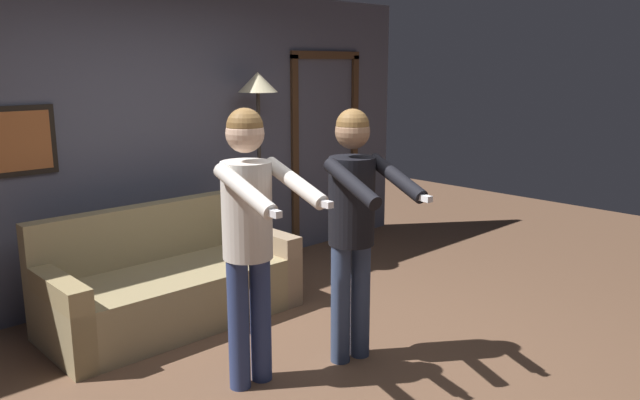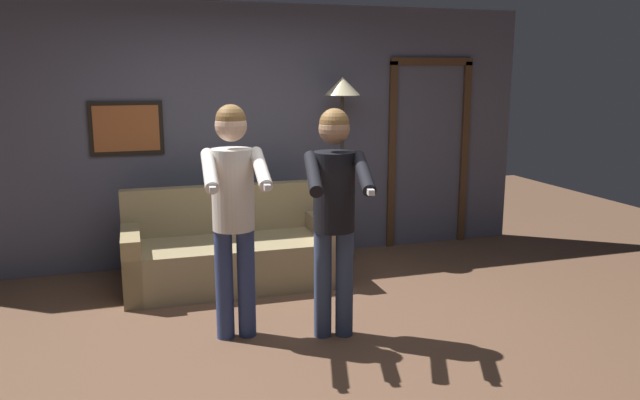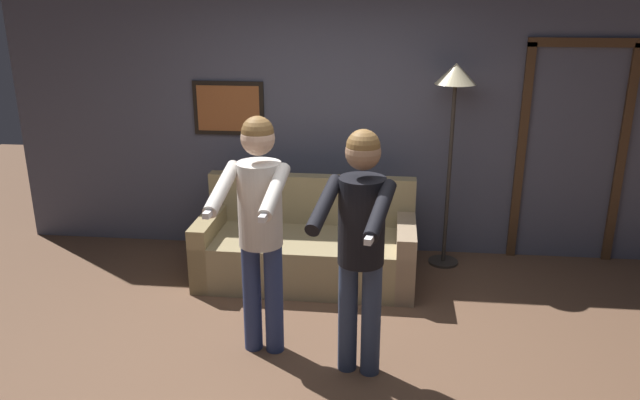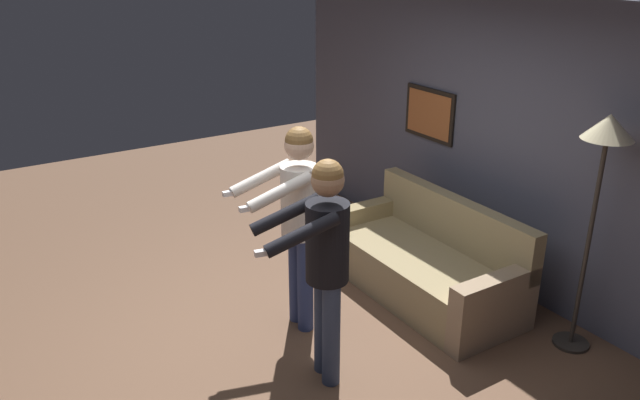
{
  "view_description": "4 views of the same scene",
  "coord_description": "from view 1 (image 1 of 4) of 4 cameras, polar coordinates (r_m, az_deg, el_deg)",
  "views": [
    {
      "loc": [
        -2.53,
        -2.63,
        1.95
      ],
      "look_at": [
        0.12,
        0.12,
        1.12
      ],
      "focal_mm": 35.0,
      "sensor_mm": 36.0,
      "label": 1
    },
    {
      "loc": [
        -1.08,
        -4.09,
        1.92
      ],
      "look_at": [
        0.22,
        0.02,
        1.04
      ],
      "focal_mm": 35.0,
      "sensor_mm": 36.0,
      "label": 2
    },
    {
      "loc": [
        0.46,
        -3.65,
        2.47
      ],
      "look_at": [
        0.04,
        0.23,
        1.15
      ],
      "focal_mm": 35.0,
      "sensor_mm": 36.0,
      "label": 3
    },
    {
      "loc": [
        3.5,
        -2.05,
        2.93
      ],
      "look_at": [
        0.04,
        0.16,
        1.28
      ],
      "focal_mm": 35.0,
      "sensor_mm": 36.0,
      "label": 4
    }
  ],
  "objects": [
    {
      "name": "torchiere_lamp",
      "position": [
        5.78,
        -5.68,
        8.76
      ],
      "size": [
        0.36,
        0.36,
        1.88
      ],
      "color": "#332D28",
      "rests_on": "ground_plane"
    },
    {
      "name": "ground_plane",
      "position": [
        4.14,
        -0.1,
        -15.78
      ],
      "size": [
        12.0,
        12.0,
        0.0
      ],
      "primitive_type": "plane",
      "color": "brown"
    },
    {
      "name": "couch",
      "position": [
        4.98,
        -13.53,
        -7.63
      ],
      "size": [
        1.91,
        0.87,
        0.87
      ],
      "color": "#9B8960",
      "rests_on": "ground_plane"
    },
    {
      "name": "person_standing_right",
      "position": [
        4.0,
        3.07,
        -1.18
      ],
      "size": [
        0.52,
        0.73,
        1.68
      ],
      "color": "#364465",
      "rests_on": "ground_plane"
    },
    {
      "name": "back_wall_assembly",
      "position": [
        5.5,
        -16.08,
        5.07
      ],
      "size": [
        6.4,
        0.1,
        2.6
      ],
      "color": "#515467",
      "rests_on": "ground_plane"
    },
    {
      "name": "person_standing_left",
      "position": [
        3.69,
        -6.5,
        -2.07
      ],
      "size": [
        0.47,
        0.73,
        1.71
      ],
      "color": "navy",
      "rests_on": "ground_plane"
    }
  ]
}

